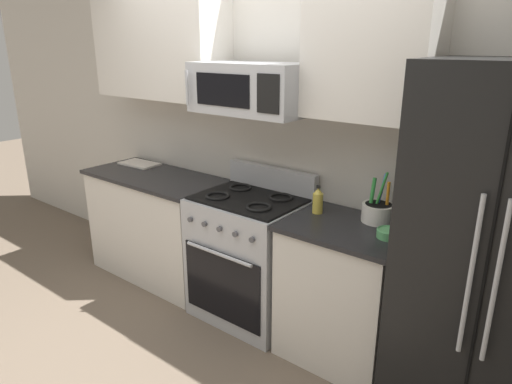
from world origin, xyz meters
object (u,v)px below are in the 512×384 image
Objects in this scene: bottle_oil at (318,201)px; utensil_crock at (378,211)px; range_oven at (249,256)px; microwave at (251,88)px; prep_bowl at (388,233)px; cutting_board at (139,164)px; refrigerator at (500,260)px.

utensil_crock is at bearing 15.26° from bottle_oil.
bottle_oil is (0.51, 0.07, 0.52)m from range_oven.
microwave reaches higher than bottle_oil.
prep_bowl is (1.02, -0.05, -0.73)m from microwave.
microwave is at bearing 90.00° from range_oven.
microwave is (0.00, 0.03, 1.20)m from range_oven.
cutting_board is 1.94× the size of bottle_oil.
prep_bowl is (0.15, -0.19, -0.04)m from utensil_crock.
refrigerator is at bearing -1.55° from microwave.
bottle_oil is at bearing -164.74° from utensil_crock.
range_oven is at bearing -90.00° from microwave.
range_oven is 0.73m from bottle_oil.
prep_bowl is at bearing -2.52° from microwave.
range_oven is 3.09× the size of cutting_board.
refrigerator is 1.09m from bottle_oil.
utensil_crock is (-0.72, 0.19, 0.03)m from refrigerator.
range_oven is at bearing 178.92° from prep_bowl.
refrigerator is 2.98m from cutting_board.
cutting_board is at bearing 176.25° from prep_bowl.
utensil_crock is 2.37× the size of prep_bowl.
microwave is at bearing -174.60° from bottle_oil.
refrigerator reaches higher than utensil_crock.
microwave is at bearing 178.45° from refrigerator.
cutting_board is at bearing -179.12° from utensil_crock.
prep_bowl is (-0.57, -0.00, -0.01)m from refrigerator.
bottle_oil is 0.53m from prep_bowl.
range_oven is at bearing -171.72° from bottle_oil.
bottle_oil reaches higher than cutting_board.
refrigerator reaches higher than cutting_board.
range_oven is 1.20m from microwave.
utensil_crock is 1.74× the size of bottle_oil.
cutting_board is (-2.97, 0.16, -0.03)m from refrigerator.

